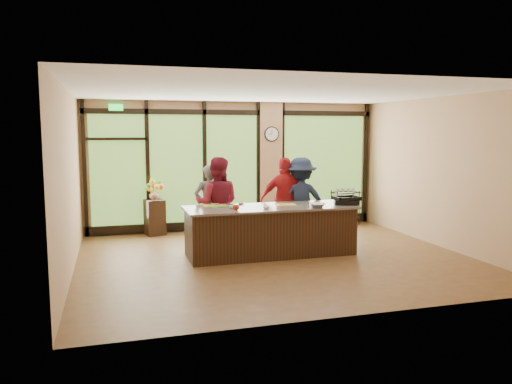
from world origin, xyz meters
TOP-DOWN VIEW (x-y plane):
  - floor at (0.00, 0.00)m, footprint 7.00×7.00m
  - ceiling at (0.00, 0.00)m, footprint 7.00×7.00m
  - back_wall at (0.00, 3.00)m, footprint 7.00×0.00m
  - left_wall at (-3.50, 0.00)m, footprint 0.00×6.00m
  - right_wall at (3.50, 0.00)m, footprint 0.00×6.00m
  - window_wall at (0.16, 2.95)m, footprint 6.90×0.12m
  - island_base at (0.00, 0.30)m, footprint 3.10×1.00m
  - countertop at (0.00, 0.30)m, footprint 3.20×1.10m
  - wall_clock at (0.85, 2.87)m, footprint 0.36×0.04m
  - cook_left at (-1.00, 1.17)m, footprint 0.64×0.45m
  - cook_midleft at (-0.87, 1.00)m, footprint 1.05×0.92m
  - cook_midright at (0.59, 1.13)m, footprint 1.12×0.67m
  - cook_right at (0.90, 1.08)m, footprint 1.27×0.90m
  - roasting_pan at (1.49, 0.16)m, footprint 0.56×0.50m
  - mixing_bowl at (0.80, -0.04)m, footprint 0.40×0.40m
  - cutting_board_left at (-0.92, 0.55)m, footprint 0.47×0.42m
  - cutting_board_center at (-1.00, 0.70)m, footprint 0.43×0.34m
  - cutting_board_right at (0.34, 0.40)m, footprint 0.41×0.32m
  - prep_bowl_near at (-0.73, 0.27)m, footprint 0.19×0.19m
  - prep_bowl_mid at (-0.17, 0.03)m, footprint 0.14×0.14m
  - prep_bowl_far at (-0.45, 0.75)m, footprint 0.15×0.15m
  - red_ramekin at (-0.73, 0.04)m, footprint 0.14×0.14m
  - flower_stand at (-1.94, 2.75)m, footprint 0.48×0.48m
  - flower_vase at (-1.94, 2.75)m, footprint 0.28×0.28m
  - bar_cart at (2.75, 2.75)m, footprint 0.72×0.49m

SIDE VIEW (x-z plane):
  - floor at x=0.00m, z-range 0.00..0.00m
  - flower_stand at x=-1.94m, z-range 0.00..0.79m
  - island_base at x=0.00m, z-range 0.00..0.88m
  - bar_cart at x=2.75m, z-range 0.09..0.99m
  - cook_left at x=-1.00m, z-range 0.00..1.67m
  - cook_right at x=0.90m, z-range 0.00..1.78m
  - cook_midright at x=0.59m, z-range 0.00..1.79m
  - countertop at x=0.00m, z-range 0.88..0.92m
  - cook_midleft at x=-0.87m, z-range 0.00..1.82m
  - flower_vase at x=-1.94m, z-range 0.79..1.04m
  - cutting_board_right at x=0.34m, z-range 0.92..0.93m
  - cutting_board_left at x=-0.92m, z-range 0.92..0.93m
  - cutting_board_center at x=-1.00m, z-range 0.92..0.93m
  - prep_bowl_far at x=-0.45m, z-range 0.92..0.95m
  - prep_bowl_mid at x=-0.17m, z-range 0.92..0.96m
  - prep_bowl_near at x=-0.73m, z-range 0.92..0.97m
  - mixing_bowl at x=0.80m, z-range 0.92..1.00m
  - roasting_pan at x=1.49m, z-range 0.92..1.00m
  - red_ramekin at x=-0.73m, z-range 0.92..1.01m
  - window_wall at x=0.16m, z-range -0.11..2.89m
  - back_wall at x=0.00m, z-range -2.00..5.00m
  - left_wall at x=-3.50m, z-range -1.50..4.50m
  - right_wall at x=3.50m, z-range -1.50..4.50m
  - wall_clock at x=0.85m, z-range 2.07..2.43m
  - ceiling at x=0.00m, z-range 3.00..3.00m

